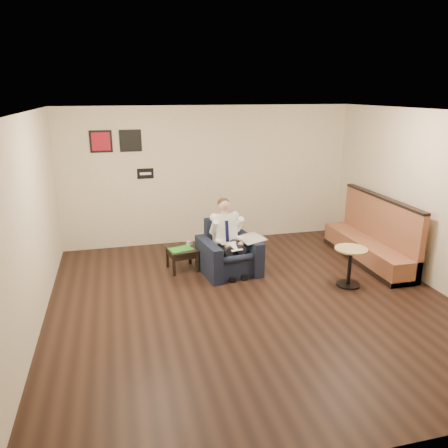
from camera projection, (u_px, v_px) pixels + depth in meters
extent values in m
plane|color=black|center=(252.00, 302.00, 6.61)|extent=(6.00, 6.00, 0.00)
cube|color=#F0E3C4|center=(209.00, 175.00, 8.99)|extent=(6.00, 0.02, 2.80)
cube|color=#F0E3C4|center=(372.00, 313.00, 3.42)|extent=(6.00, 0.02, 2.80)
cube|color=#F0E3C4|center=(28.00, 229.00, 5.50)|extent=(0.02, 6.00, 2.80)
cube|color=#F0E3C4|center=(435.00, 201.00, 6.91)|extent=(0.02, 6.00, 2.80)
cube|color=white|center=(256.00, 112.00, 5.80)|extent=(6.00, 6.00, 0.02)
cube|color=black|center=(145.00, 174.00, 8.64)|extent=(0.32, 0.02, 0.20)
cube|color=#A41425|center=(101.00, 141.00, 8.26)|extent=(0.42, 0.03, 0.42)
cube|color=black|center=(130.00, 141.00, 8.39)|extent=(0.42, 0.03, 0.42)
cube|color=black|center=(229.00, 248.00, 7.58)|extent=(1.06, 1.06, 0.90)
cube|color=white|center=(234.00, 246.00, 7.36)|extent=(0.26, 0.33, 0.01)
cube|color=silver|center=(251.00, 238.00, 7.58)|extent=(0.48, 0.56, 0.01)
cube|color=black|center=(182.00, 259.00, 7.76)|extent=(0.55, 0.55, 0.40)
cube|color=green|center=(181.00, 249.00, 7.68)|extent=(0.46, 0.38, 0.01)
cylinder|color=white|center=(189.00, 244.00, 7.85)|extent=(0.08, 0.08, 0.08)
cube|color=black|center=(182.00, 246.00, 7.85)|extent=(0.12, 0.06, 0.01)
cube|color=brown|center=(369.00, 230.00, 8.04)|extent=(0.56, 2.37, 1.21)
cylinder|color=tan|center=(350.00, 267.00, 7.09)|extent=(0.57, 0.57, 0.65)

